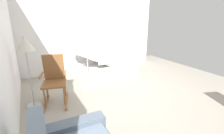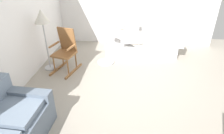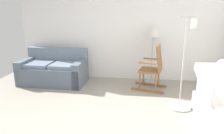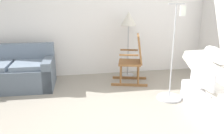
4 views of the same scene
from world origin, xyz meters
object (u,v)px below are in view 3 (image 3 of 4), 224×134
iv_pole (181,95)px  rocking_chair (153,68)px  floor_lamp (153,34)px  couch (54,71)px

iv_pole → rocking_chair: bearing=116.7°
floor_lamp → iv_pole: 1.74m
rocking_chair → iv_pole: iv_pole is taller
rocking_chair → floor_lamp: size_ratio=0.71×
rocking_chair → iv_pole: size_ratio=0.62×
rocking_chair → floor_lamp: floor_lamp is taller
rocking_chair → floor_lamp: bearing=90.6°
rocking_chair → couch: bearing=176.5°
couch → floor_lamp: 2.64m
couch → floor_lamp: bearing=7.0°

